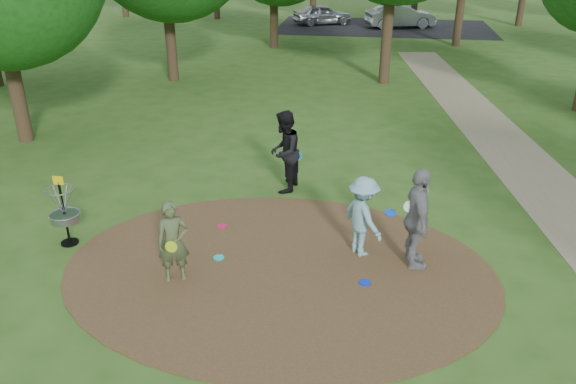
# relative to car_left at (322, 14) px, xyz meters

# --- Properties ---
(ground) EXTENTS (100.00, 100.00, 0.00)m
(ground) POSITION_rel_car_left_xyz_m (2.17, -30.46, -0.67)
(ground) COLOR #2D5119
(ground) RESTS_ON ground
(dirt_clearing) EXTENTS (8.40, 8.40, 0.02)m
(dirt_clearing) POSITION_rel_car_left_xyz_m (2.17, -30.46, -0.66)
(dirt_clearing) COLOR #47301C
(dirt_clearing) RESTS_ON ground
(parking_lot) EXTENTS (14.00, 8.00, 0.01)m
(parking_lot) POSITION_rel_car_left_xyz_m (4.17, -0.46, -0.67)
(parking_lot) COLOR black
(parking_lot) RESTS_ON ground
(player_observer_with_disc) EXTENTS (0.68, 0.57, 1.60)m
(player_observer_with_disc) POSITION_rel_car_left_xyz_m (0.33, -31.07, 0.13)
(player_observer_with_disc) COLOR #465631
(player_observer_with_disc) RESTS_ON ground
(player_throwing_with_disc) EXTENTS (1.23, 1.23, 1.67)m
(player_throwing_with_disc) POSITION_rel_car_left_xyz_m (3.73, -29.61, 0.16)
(player_throwing_with_disc) COLOR #7CAEB9
(player_throwing_with_disc) RESTS_ON ground
(player_walking_with_disc) EXTENTS (0.90, 1.09, 2.06)m
(player_walking_with_disc) POSITION_rel_car_left_xyz_m (1.70, -26.84, 0.35)
(player_walking_with_disc) COLOR black
(player_walking_with_disc) RESTS_ON ground
(player_waiting_with_disc) EXTENTS (0.71, 1.27, 2.04)m
(player_waiting_with_disc) POSITION_rel_car_left_xyz_m (4.74, -29.92, 0.35)
(player_waiting_with_disc) COLOR gray
(player_waiting_with_disc) RESTS_ON ground
(disc_ground_cyan) EXTENTS (0.22, 0.22, 0.02)m
(disc_ground_cyan) POSITION_rel_car_left_xyz_m (0.92, -30.27, -0.64)
(disc_ground_cyan) COLOR #18C5C3
(disc_ground_cyan) RESTS_ON dirt_clearing
(disc_ground_blue) EXTENTS (0.22, 0.22, 0.02)m
(disc_ground_blue) POSITION_rel_car_left_xyz_m (3.84, -30.70, -0.64)
(disc_ground_blue) COLOR #0D29E7
(disc_ground_blue) RESTS_ON dirt_clearing
(disc_ground_red) EXTENTS (0.22, 0.22, 0.02)m
(disc_ground_red) POSITION_rel_car_left_xyz_m (0.65, -29.00, -0.64)
(disc_ground_red) COLOR #DD164F
(disc_ground_red) RESTS_ON dirt_clearing
(car_left) EXTENTS (4.25, 3.09, 1.35)m
(car_left) POSITION_rel_car_left_xyz_m (0.00, 0.00, 0.00)
(car_left) COLOR #929598
(car_left) RESTS_ON ground
(car_right) EXTENTS (4.79, 2.90, 1.49)m
(car_right) POSITION_rel_car_left_xyz_m (5.22, -0.60, 0.07)
(car_right) COLOR #94969B
(car_right) RESTS_ON ground
(disc_golf_basket) EXTENTS (0.63, 0.63, 1.54)m
(disc_golf_basket) POSITION_rel_car_left_xyz_m (-2.33, -30.16, 0.20)
(disc_golf_basket) COLOR black
(disc_golf_basket) RESTS_ON ground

